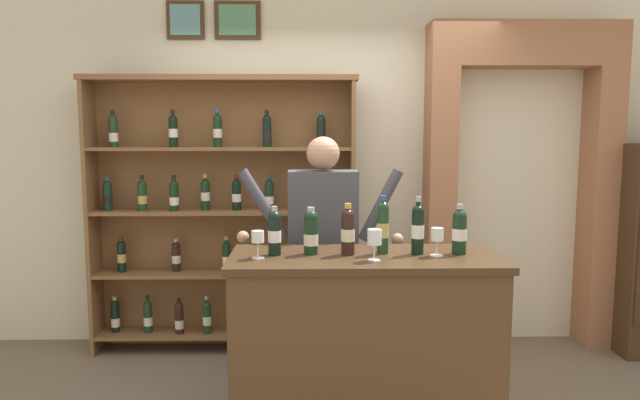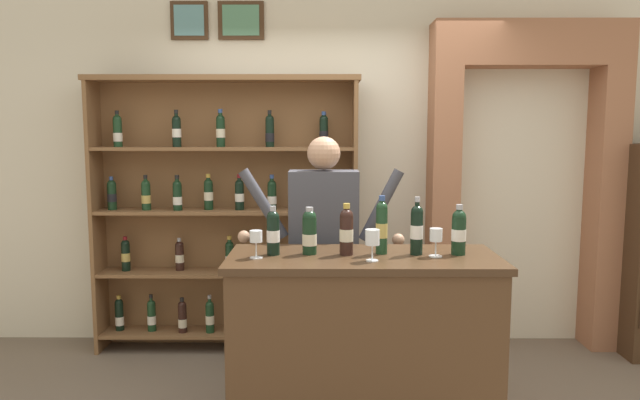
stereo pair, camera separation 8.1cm
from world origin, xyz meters
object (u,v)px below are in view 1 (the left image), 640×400
(tasting_bottle_super_tuscan, at_px, (418,228))
(wine_glass_right, at_px, (437,236))
(shopkeeper, at_px, (323,234))
(wine_glass_spare, at_px, (258,239))
(tasting_counter, at_px, (364,344))
(tasting_bottle_grappa, at_px, (311,232))
(tasting_bottle_prosecco, at_px, (275,232))
(wine_shelf, at_px, (223,210))
(tasting_bottle_chianti, at_px, (383,226))
(tasting_bottle_rosso, at_px, (459,230))
(wine_glass_center, at_px, (374,238))
(tasting_bottle_brunello, at_px, (348,230))

(tasting_bottle_super_tuscan, bearing_deg, wine_glass_right, -29.04)
(shopkeeper, height_order, wine_glass_spare, shopkeeper)
(tasting_counter, relative_size, tasting_bottle_grappa, 5.67)
(tasting_bottle_prosecco, distance_m, wine_glass_spare, 0.12)
(wine_shelf, xyz_separation_m, tasting_bottle_chianti, (1.08, -1.26, 0.08))
(tasting_bottle_prosecco, xyz_separation_m, tasting_bottle_rosso, (1.03, 0.01, 0.00))
(shopkeeper, distance_m, tasting_bottle_rosso, 0.93)
(wine_glass_center, bearing_deg, wine_shelf, 125.06)
(wine_shelf, height_order, tasting_bottle_brunello, wine_shelf)
(tasting_bottle_super_tuscan, distance_m, tasting_bottle_rosso, 0.23)
(tasting_bottle_super_tuscan, bearing_deg, tasting_counter, -174.66)
(tasting_counter, height_order, tasting_bottle_prosecco, tasting_bottle_prosecco)
(tasting_bottle_chianti, bearing_deg, shopkeeper, 122.15)
(shopkeeper, xyz_separation_m, tasting_bottle_super_tuscan, (0.52, -0.53, 0.13))
(tasting_bottle_prosecco, xyz_separation_m, tasting_bottle_brunello, (0.41, 0.00, 0.01))
(tasting_bottle_prosecco, bearing_deg, tasting_bottle_super_tuscan, 0.82)
(tasting_counter, xyz_separation_m, tasting_bottle_rosso, (0.53, 0.03, 0.65))
(tasting_counter, relative_size, wine_glass_spare, 9.90)
(wine_shelf, xyz_separation_m, tasting_bottle_grappa, (0.67, -1.27, 0.05))
(wine_glass_right, bearing_deg, tasting_counter, 176.19)
(tasting_bottle_prosecco, relative_size, tasting_bottle_grappa, 1.03)
(tasting_counter, height_order, shopkeeper, shopkeeper)
(wine_shelf, height_order, tasting_bottle_rosso, wine_shelf)
(tasting_bottle_rosso, relative_size, wine_glass_right, 1.79)
(tasting_bottle_brunello, distance_m, tasting_bottle_rosso, 0.62)
(tasting_bottle_super_tuscan, bearing_deg, wine_glass_spare, -173.78)
(tasting_counter, bearing_deg, shopkeeper, 111.40)
(tasting_bottle_grappa, relative_size, tasting_bottle_super_tuscan, 0.82)
(tasting_counter, xyz_separation_m, shopkeeper, (-0.22, 0.56, 0.53))
(tasting_bottle_prosecco, bearing_deg, tasting_bottle_rosso, 0.66)
(tasting_counter, distance_m, wine_glass_spare, 0.86)
(tasting_counter, bearing_deg, tasting_bottle_grappa, 172.95)
(tasting_bottle_brunello, bearing_deg, tasting_bottle_chianti, 8.21)
(wine_shelf, xyz_separation_m, tasting_bottle_rosso, (1.50, -1.27, 0.06))
(tasting_bottle_brunello, height_order, tasting_bottle_rosso, tasting_bottle_brunello)
(wine_glass_right, bearing_deg, shopkeeper, 136.20)
(shopkeeper, distance_m, tasting_bottle_super_tuscan, 0.75)
(tasting_bottle_rosso, bearing_deg, tasting_bottle_brunello, -179.11)
(wine_glass_spare, bearing_deg, wine_glass_center, -6.17)
(tasting_counter, relative_size, tasting_bottle_prosecco, 5.50)
(tasting_bottle_brunello, relative_size, tasting_bottle_super_tuscan, 0.89)
(tasting_bottle_grappa, xyz_separation_m, wine_glass_center, (0.34, -0.17, -0.01))
(shopkeeper, bearing_deg, wine_glass_spare, -120.10)
(tasting_bottle_grappa, relative_size, wine_glass_center, 1.56)
(tasting_counter, height_order, tasting_bottle_chianti, tasting_bottle_chianti)
(tasting_counter, relative_size, wine_glass_center, 8.86)
(tasting_bottle_brunello, height_order, wine_glass_right, tasting_bottle_brunello)
(tasting_bottle_rosso, bearing_deg, tasting_bottle_grappa, 179.39)
(tasting_bottle_rosso, bearing_deg, tasting_counter, -176.95)
(tasting_bottle_prosecco, bearing_deg, wine_glass_right, -2.72)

